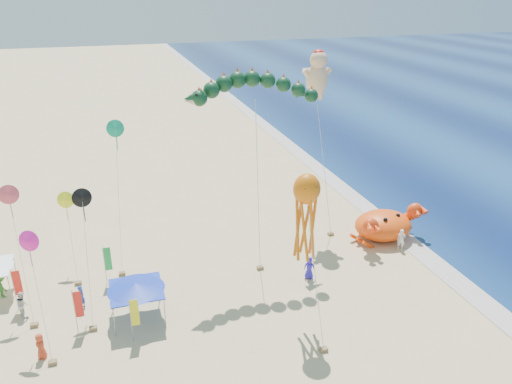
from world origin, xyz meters
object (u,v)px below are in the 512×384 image
crab_inflatable (384,225)px  cherub_kite (317,74)px  dragon_kite (253,93)px  octopus_kite (306,211)px  canopy_blue (136,287)px

crab_inflatable → cherub_kite: size_ratio=0.44×
dragon_kite → octopus_kite: bearing=-85.1°
dragon_kite → cherub_kite: size_ratio=0.93×
cherub_kite → crab_inflatable: bearing=-48.6°
cherub_kite → canopy_blue: 22.97m
crab_inflatable → dragon_kite: bearing=177.8°
dragon_kite → octopus_kite: (0.75, -8.68, -5.66)m
dragon_kite → canopy_blue: (-9.86, -5.52, -11.15)m
crab_inflatable → octopus_kite: size_ratio=0.67×
cherub_kite → octopus_kite: bearing=-115.5°
crab_inflatable → cherub_kite: bearing=131.4°
octopus_kite → canopy_blue: (-10.61, 3.16, -5.49)m
crab_inflatable → dragon_kite: size_ratio=0.47×
crab_inflatable → octopus_kite: (-11.12, -8.24, 6.59)m
octopus_kite → crab_inflatable: bearing=36.5°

